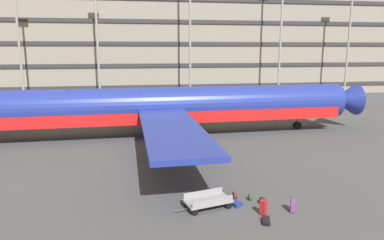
{
  "coord_description": "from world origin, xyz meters",
  "views": [
    {
      "loc": [
        -2.82,
        -31.91,
        8.8
      ],
      "look_at": [
        1.67,
        -3.77,
        3.0
      ],
      "focal_mm": 32.34,
      "sensor_mm": 36.0,
      "label": 1
    }
  ],
  "objects_px": {
    "airliner": "(165,107)",
    "suitcase_teal": "(293,206)",
    "baggage_cart": "(208,201)",
    "backpack_red": "(235,196)",
    "backpack_black": "(261,200)",
    "suitcase_navy": "(266,221)",
    "backpack_silver": "(250,197)",
    "suitcase_purple": "(264,207)",
    "suitcase_scuffed": "(235,203)"
  },
  "relations": [
    {
      "from": "airliner",
      "to": "suitcase_teal",
      "type": "height_order",
      "value": "airliner"
    },
    {
      "from": "airliner",
      "to": "baggage_cart",
      "type": "relative_size",
      "value": 13.07
    },
    {
      "from": "airliner",
      "to": "backpack_red",
      "type": "xyz_separation_m",
      "value": [
        2.74,
        -16.48,
        -2.78
      ]
    },
    {
      "from": "suitcase_teal",
      "to": "baggage_cart",
      "type": "height_order",
      "value": "suitcase_teal"
    },
    {
      "from": "backpack_black",
      "to": "suitcase_navy",
      "type": "bearing_deg",
      "value": -103.74
    },
    {
      "from": "backpack_silver",
      "to": "backpack_red",
      "type": "distance_m",
      "value": 0.93
    },
    {
      "from": "airliner",
      "to": "suitcase_navy",
      "type": "height_order",
      "value": "airliner"
    },
    {
      "from": "airliner",
      "to": "suitcase_purple",
      "type": "distance_m",
      "value": 19.13
    },
    {
      "from": "suitcase_navy",
      "to": "backpack_silver",
      "type": "height_order",
      "value": "backpack_silver"
    },
    {
      "from": "suitcase_purple",
      "to": "backpack_black",
      "type": "distance_m",
      "value": 1.44
    },
    {
      "from": "backpack_red",
      "to": "backpack_black",
      "type": "xyz_separation_m",
      "value": [
        1.38,
        -0.74,
        -0.05
      ]
    },
    {
      "from": "suitcase_scuffed",
      "to": "suitcase_purple",
      "type": "bearing_deg",
      "value": -49.4
    },
    {
      "from": "airliner",
      "to": "backpack_silver",
      "type": "distance_m",
      "value": 17.31
    },
    {
      "from": "suitcase_teal",
      "to": "backpack_silver",
      "type": "bearing_deg",
      "value": 135.07
    },
    {
      "from": "suitcase_purple",
      "to": "backpack_silver",
      "type": "xyz_separation_m",
      "value": [
        -0.09,
        1.9,
        -0.24
      ]
    },
    {
      "from": "suitcase_teal",
      "to": "backpack_silver",
      "type": "xyz_separation_m",
      "value": [
        -1.81,
        1.81,
        -0.18
      ]
    },
    {
      "from": "airliner",
      "to": "baggage_cart",
      "type": "xyz_separation_m",
      "value": [
        0.94,
        -17.26,
        -2.6
      ]
    },
    {
      "from": "suitcase_purple",
      "to": "backpack_red",
      "type": "xyz_separation_m",
      "value": [
        -1.0,
        2.11,
        -0.19
      ]
    },
    {
      "from": "suitcase_purple",
      "to": "backpack_silver",
      "type": "relative_size",
      "value": 2.1
    },
    {
      "from": "suitcase_navy",
      "to": "suitcase_scuffed",
      "type": "bearing_deg",
      "value": 114.6
    },
    {
      "from": "suitcase_purple",
      "to": "backpack_black",
      "type": "height_order",
      "value": "suitcase_purple"
    },
    {
      "from": "suitcase_scuffed",
      "to": "airliner",
      "type": "bearing_deg",
      "value": 98.45
    },
    {
      "from": "airliner",
      "to": "baggage_cart",
      "type": "distance_m",
      "value": 17.48
    },
    {
      "from": "suitcase_scuffed",
      "to": "backpack_black",
      "type": "height_order",
      "value": "backpack_black"
    },
    {
      "from": "baggage_cart",
      "to": "suitcase_scuffed",
      "type": "bearing_deg",
      "value": 2.34
    },
    {
      "from": "airliner",
      "to": "backpack_silver",
      "type": "height_order",
      "value": "airliner"
    },
    {
      "from": "suitcase_teal",
      "to": "backpack_red",
      "type": "distance_m",
      "value": 3.38
    },
    {
      "from": "suitcase_teal",
      "to": "suitcase_navy",
      "type": "distance_m",
      "value": 2.12
    },
    {
      "from": "airliner",
      "to": "suitcase_purple",
      "type": "height_order",
      "value": "airliner"
    },
    {
      "from": "suitcase_teal",
      "to": "suitcase_navy",
      "type": "bearing_deg",
      "value": -153.33
    },
    {
      "from": "airliner",
      "to": "suitcase_purple",
      "type": "xyz_separation_m",
      "value": [
        3.75,
        -18.58,
        -2.58
      ]
    },
    {
      "from": "airliner",
      "to": "suitcase_purple",
      "type": "bearing_deg",
      "value": -78.61
    },
    {
      "from": "suitcase_purple",
      "to": "suitcase_scuffed",
      "type": "bearing_deg",
      "value": 130.6
    },
    {
      "from": "suitcase_teal",
      "to": "backpack_black",
      "type": "xyz_separation_m",
      "value": [
        -1.34,
        1.27,
        -0.17
      ]
    },
    {
      "from": "suitcase_purple",
      "to": "suitcase_navy",
      "type": "bearing_deg",
      "value": -100.95
    },
    {
      "from": "backpack_silver",
      "to": "backpack_black",
      "type": "bearing_deg",
      "value": -48.6
    },
    {
      "from": "suitcase_scuffed",
      "to": "suitcase_navy",
      "type": "relative_size",
      "value": 1.05
    },
    {
      "from": "suitcase_scuffed",
      "to": "backpack_silver",
      "type": "height_order",
      "value": "backpack_silver"
    },
    {
      "from": "backpack_red",
      "to": "backpack_silver",
      "type": "bearing_deg",
      "value": -12.7
    },
    {
      "from": "suitcase_scuffed",
      "to": "baggage_cart",
      "type": "bearing_deg",
      "value": -177.66
    },
    {
      "from": "suitcase_purple",
      "to": "baggage_cart",
      "type": "relative_size",
      "value": 0.28
    },
    {
      "from": "suitcase_scuffed",
      "to": "suitcase_teal",
      "type": "bearing_deg",
      "value": -23.98
    },
    {
      "from": "suitcase_teal",
      "to": "suitcase_navy",
      "type": "relative_size",
      "value": 1.02
    },
    {
      "from": "backpack_red",
      "to": "suitcase_teal",
      "type": "bearing_deg",
      "value": -36.49
    },
    {
      "from": "suitcase_teal",
      "to": "baggage_cart",
      "type": "bearing_deg",
      "value": 164.8
    },
    {
      "from": "airliner",
      "to": "suitcase_navy",
      "type": "distance_m",
      "value": 19.98
    },
    {
      "from": "suitcase_teal",
      "to": "suitcase_purple",
      "type": "bearing_deg",
      "value": -176.84
    },
    {
      "from": "backpack_silver",
      "to": "backpack_red",
      "type": "bearing_deg",
      "value": 167.3
    },
    {
      "from": "suitcase_teal",
      "to": "suitcase_scuffed",
      "type": "height_order",
      "value": "suitcase_teal"
    },
    {
      "from": "suitcase_purple",
      "to": "baggage_cart",
      "type": "bearing_deg",
      "value": 154.72
    }
  ]
}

